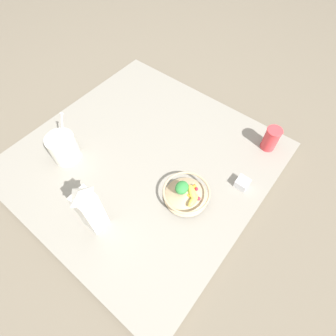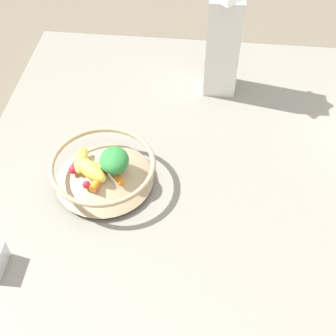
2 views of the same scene
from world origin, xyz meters
TOP-DOWN VIEW (x-y plane):
  - ground_plane at (0.00, 0.00)m, footprint 6.00×6.00m
  - countertop at (0.00, 0.00)m, footprint 1.11×1.11m
  - fruit_bowl at (-0.04, -0.29)m, footprint 0.20×0.20m
  - milk_carton at (-0.36, -0.07)m, footprint 0.07×0.07m

SIDE VIEW (x-z plane):
  - ground_plane at x=0.00m, z-range 0.00..0.00m
  - countertop at x=0.00m, z-range 0.00..0.04m
  - fruit_bowl at x=-0.04m, z-range 0.03..0.11m
  - milk_carton at x=-0.36m, z-range 0.04..0.31m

